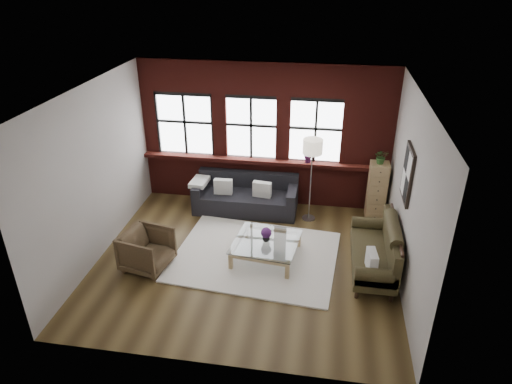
# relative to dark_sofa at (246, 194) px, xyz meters

# --- Properties ---
(floor) EXTENTS (5.50, 5.50, 0.00)m
(floor) POSITION_rel_dark_sofa_xyz_m (0.34, -1.90, -0.41)
(floor) COLOR #402F17
(floor) RESTS_ON ground
(ceiling) EXTENTS (5.50, 5.50, 0.00)m
(ceiling) POSITION_rel_dark_sofa_xyz_m (0.34, -1.90, 2.79)
(ceiling) COLOR white
(ceiling) RESTS_ON ground
(wall_back) EXTENTS (5.50, 0.00, 5.50)m
(wall_back) POSITION_rel_dark_sofa_xyz_m (0.34, 0.60, 1.19)
(wall_back) COLOR #A59F9A
(wall_back) RESTS_ON ground
(wall_front) EXTENTS (5.50, 0.00, 5.50)m
(wall_front) POSITION_rel_dark_sofa_xyz_m (0.34, -4.40, 1.19)
(wall_front) COLOR #A59F9A
(wall_front) RESTS_ON ground
(wall_left) EXTENTS (0.00, 5.00, 5.00)m
(wall_left) POSITION_rel_dark_sofa_xyz_m (-2.41, -1.90, 1.19)
(wall_left) COLOR #A59F9A
(wall_left) RESTS_ON ground
(wall_right) EXTENTS (0.00, 5.00, 5.00)m
(wall_right) POSITION_rel_dark_sofa_xyz_m (3.09, -1.90, 1.19)
(wall_right) COLOR #A59F9A
(wall_right) RESTS_ON ground
(brick_backwall) EXTENTS (5.50, 0.12, 3.20)m
(brick_backwall) POSITION_rel_dark_sofa_xyz_m (0.34, 0.54, 1.19)
(brick_backwall) COLOR #521813
(brick_backwall) RESTS_ON floor
(sill_ledge) EXTENTS (5.50, 0.30, 0.08)m
(sill_ledge) POSITION_rel_dark_sofa_xyz_m (0.34, 0.45, 0.63)
(sill_ledge) COLOR #521813
(sill_ledge) RESTS_ON brick_backwall
(window_left) EXTENTS (1.38, 0.10, 1.50)m
(window_left) POSITION_rel_dark_sofa_xyz_m (-1.46, 0.55, 1.34)
(window_left) COLOR black
(window_left) RESTS_ON brick_backwall
(window_mid) EXTENTS (1.38, 0.10, 1.50)m
(window_mid) POSITION_rel_dark_sofa_xyz_m (0.04, 0.55, 1.34)
(window_mid) COLOR black
(window_mid) RESTS_ON brick_backwall
(window_right) EXTENTS (1.38, 0.10, 1.50)m
(window_right) POSITION_rel_dark_sofa_xyz_m (1.44, 0.55, 1.34)
(window_right) COLOR black
(window_right) RESTS_ON brick_backwall
(wall_poster) EXTENTS (0.05, 0.74, 0.94)m
(wall_poster) POSITION_rel_dark_sofa_xyz_m (3.06, -1.60, 1.44)
(wall_poster) COLOR black
(wall_poster) RESTS_ON wall_right
(shag_rug) EXTENTS (3.20, 2.62, 0.03)m
(shag_rug) POSITION_rel_dark_sofa_xyz_m (0.50, -1.75, -0.39)
(shag_rug) COLOR white
(shag_rug) RESTS_ON floor
(dark_sofa) EXTENTS (2.26, 0.92, 0.82)m
(dark_sofa) POSITION_rel_dark_sofa_xyz_m (0.00, 0.00, 0.00)
(dark_sofa) COLOR black
(dark_sofa) RESTS_ON floor
(pillow_a) EXTENTS (0.40, 0.15, 0.34)m
(pillow_a) POSITION_rel_dark_sofa_xyz_m (-0.49, -0.10, 0.19)
(pillow_a) COLOR silver
(pillow_a) RESTS_ON dark_sofa
(pillow_b) EXTENTS (0.41, 0.19, 0.34)m
(pillow_b) POSITION_rel_dark_sofa_xyz_m (0.38, -0.10, 0.19)
(pillow_b) COLOR silver
(pillow_b) RESTS_ON dark_sofa
(vintage_settee) EXTENTS (0.82, 1.86, 0.99)m
(vintage_settee) POSITION_rel_dark_sofa_xyz_m (2.64, -1.85, 0.08)
(vintage_settee) COLOR #342D18
(vintage_settee) RESTS_ON floor
(pillow_settee) EXTENTS (0.18, 0.39, 0.34)m
(pillow_settee) POSITION_rel_dark_sofa_xyz_m (2.56, -2.41, 0.19)
(pillow_settee) COLOR silver
(pillow_settee) RESTS_ON vintage_settee
(armchair) EXTENTS (0.95, 0.94, 0.74)m
(armchair) POSITION_rel_dark_sofa_xyz_m (-1.39, -2.38, -0.04)
(armchair) COLOR #453522
(armchair) RESTS_ON floor
(coffee_table) EXTENTS (1.30, 1.30, 0.39)m
(coffee_table) POSITION_rel_dark_sofa_xyz_m (0.70, -1.77, -0.22)
(coffee_table) COLOR tan
(coffee_table) RESTS_ON shag_rug
(vase) EXTENTS (0.17, 0.17, 0.14)m
(vase) POSITION_rel_dark_sofa_xyz_m (0.70, -1.77, 0.04)
(vase) COLOR #B2B2B2
(vase) RESTS_ON coffee_table
(flowers) EXTENTS (0.20, 0.20, 0.20)m
(flowers) POSITION_rel_dark_sofa_xyz_m (0.70, -1.77, 0.15)
(flowers) COLOR #572366
(flowers) RESTS_ON vase
(drawer_chest) EXTENTS (0.39, 0.39, 1.28)m
(drawer_chest) POSITION_rel_dark_sofa_xyz_m (2.82, 0.14, 0.23)
(drawer_chest) COLOR tan
(drawer_chest) RESTS_ON floor
(potted_plant_top) EXTENTS (0.29, 0.26, 0.31)m
(potted_plant_top) POSITION_rel_dark_sofa_xyz_m (2.82, 0.14, 1.02)
(potted_plant_top) COLOR #2D5923
(potted_plant_top) RESTS_ON drawer_chest
(floor_lamp) EXTENTS (0.40, 0.40, 1.99)m
(floor_lamp) POSITION_rel_dark_sofa_xyz_m (1.42, -0.16, 0.58)
(floor_lamp) COLOR #A5A5A8
(floor_lamp) RESTS_ON floor
(sill_plant) EXTENTS (0.23, 0.19, 0.39)m
(sill_plant) POSITION_rel_dark_sofa_xyz_m (1.33, 0.42, 0.87)
(sill_plant) COLOR #572366
(sill_plant) RESTS_ON sill_ledge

